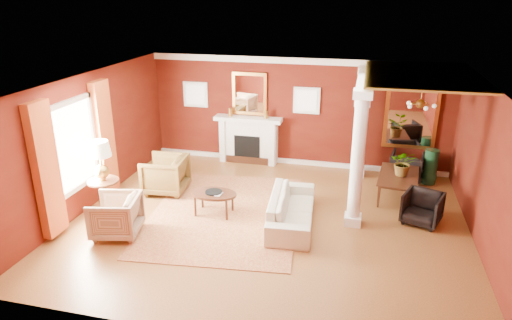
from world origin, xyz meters
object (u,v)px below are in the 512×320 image
(armchair_stripe, at_px, (116,214))
(dining_table, at_px, (400,180))
(coffee_table, at_px, (214,195))
(armchair_leopard, at_px, (165,173))
(sofa, at_px, (292,204))
(side_table, at_px, (101,165))

(armchair_stripe, relative_size, dining_table, 0.58)
(armchair_stripe, xyz_separation_m, coffee_table, (1.57, 1.29, 0.00))
(dining_table, bearing_deg, armchair_leopard, 106.45)
(armchair_stripe, relative_size, coffee_table, 0.91)
(sofa, distance_m, dining_table, 2.86)
(side_table, bearing_deg, dining_table, 20.48)
(armchair_stripe, distance_m, coffee_table, 2.03)
(armchair_leopard, height_order, armchair_stripe, armchair_leopard)
(armchair_stripe, distance_m, dining_table, 6.27)
(armchair_stripe, height_order, coffee_table, armchair_stripe)
(coffee_table, xyz_separation_m, side_table, (-2.29, -0.48, 0.66))
(armchair_leopard, xyz_separation_m, armchair_stripe, (-0.09, -2.11, -0.04))
(armchair_stripe, bearing_deg, side_table, -150.09)
(armchair_leopard, relative_size, coffee_table, 0.99)
(sofa, distance_m, coffee_table, 1.68)
(armchair_leopard, height_order, side_table, side_table)
(armchair_leopard, relative_size, armchair_stripe, 1.08)
(sofa, height_order, side_table, side_table)
(sofa, relative_size, dining_table, 1.42)
(armchair_leopard, height_order, coffee_table, armchair_leopard)
(armchair_leopard, xyz_separation_m, coffee_table, (1.48, -0.83, -0.03))
(sofa, bearing_deg, side_table, 92.05)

